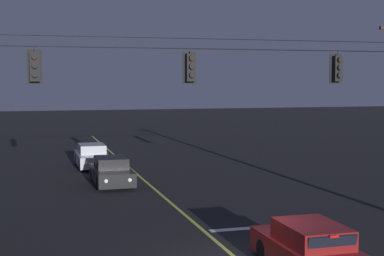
{
  "coord_description": "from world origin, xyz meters",
  "views": [
    {
      "loc": [
        -5.85,
        -15.02,
        5.24
      ],
      "look_at": [
        0.0,
        5.72,
        3.49
      ],
      "focal_mm": 54.74,
      "sensor_mm": 36.0,
      "label": 1
    }
  ],
  "objects_px": {
    "car_waiting_near_lane": "(310,250)",
    "car_oncoming_lead": "(111,172)",
    "traffic_light_centre": "(338,68)",
    "car_oncoming_trailing": "(92,157)",
    "traffic_light_left_inner": "(191,68)",
    "traffic_light_leftmost": "(35,67)"
  },
  "relations": [
    {
      "from": "traffic_light_centre",
      "to": "car_waiting_near_lane",
      "type": "height_order",
      "value": "traffic_light_centre"
    },
    {
      "from": "car_oncoming_lead",
      "to": "car_waiting_near_lane",
      "type": "bearing_deg",
      "value": -77.59
    },
    {
      "from": "traffic_light_centre",
      "to": "car_oncoming_trailing",
      "type": "xyz_separation_m",
      "value": [
        -7.53,
        15.8,
        -5.05
      ]
    },
    {
      "from": "traffic_light_left_inner",
      "to": "car_oncoming_trailing",
      "type": "distance_m",
      "value": 16.69
    },
    {
      "from": "traffic_light_centre",
      "to": "car_waiting_near_lane",
      "type": "bearing_deg",
      "value": -124.94
    },
    {
      "from": "traffic_light_centre",
      "to": "car_oncoming_trailing",
      "type": "distance_m",
      "value": 18.22
    },
    {
      "from": "traffic_light_leftmost",
      "to": "car_oncoming_trailing",
      "type": "height_order",
      "value": "traffic_light_leftmost"
    },
    {
      "from": "traffic_light_centre",
      "to": "car_oncoming_lead",
      "type": "height_order",
      "value": "traffic_light_centre"
    },
    {
      "from": "car_waiting_near_lane",
      "to": "car_oncoming_lead",
      "type": "distance_m",
      "value": 15.46
    },
    {
      "from": "car_waiting_near_lane",
      "to": "car_oncoming_trailing",
      "type": "relative_size",
      "value": 0.98
    },
    {
      "from": "traffic_light_centre",
      "to": "car_oncoming_trailing",
      "type": "bearing_deg",
      "value": 115.48
    },
    {
      "from": "car_waiting_near_lane",
      "to": "car_oncoming_lead",
      "type": "relative_size",
      "value": 0.98
    },
    {
      "from": "traffic_light_leftmost",
      "to": "car_waiting_near_lane",
      "type": "xyz_separation_m",
      "value": [
        7.08,
        -5.6,
        -5.05
      ]
    },
    {
      "from": "traffic_light_left_inner",
      "to": "car_oncoming_lead",
      "type": "distance_m",
      "value": 10.86
    },
    {
      "from": "traffic_light_leftmost",
      "to": "car_waiting_near_lane",
      "type": "relative_size",
      "value": 0.28
    },
    {
      "from": "traffic_light_leftmost",
      "to": "traffic_light_centre",
      "type": "height_order",
      "value": "same"
    },
    {
      "from": "traffic_light_leftmost",
      "to": "traffic_light_left_inner",
      "type": "height_order",
      "value": "same"
    },
    {
      "from": "traffic_light_leftmost",
      "to": "traffic_light_centre",
      "type": "distance_m",
      "value": 10.99
    },
    {
      "from": "traffic_light_centre",
      "to": "car_oncoming_trailing",
      "type": "height_order",
      "value": "traffic_light_centre"
    },
    {
      "from": "traffic_light_centre",
      "to": "car_oncoming_trailing",
      "type": "relative_size",
      "value": 0.28
    },
    {
      "from": "car_oncoming_lead",
      "to": "car_oncoming_trailing",
      "type": "distance_m",
      "value": 6.31
    },
    {
      "from": "traffic_light_left_inner",
      "to": "car_oncoming_lead",
      "type": "xyz_separation_m",
      "value": [
        -1.5,
        9.5,
        -5.05
      ]
    }
  ]
}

